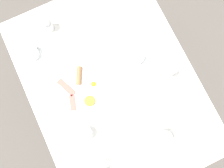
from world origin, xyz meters
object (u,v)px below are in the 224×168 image
(creamer_jug, at_px, (85,133))
(fork_by_plate, at_px, (129,130))
(teacup_with_saucer_left, at_px, (31,53))
(spoon_for_tea, at_px, (114,22))
(salt_grinder, at_px, (47,24))
(teacup_with_saucer_right, at_px, (136,56))
(water_glass_short, at_px, (162,137))
(breakfast_plate, at_px, (81,90))
(pepper_grinder, at_px, (171,70))
(knife_by_plate, at_px, (183,113))

(creamer_jug, bearing_deg, fork_by_plate, 158.86)
(teacup_with_saucer_left, bearing_deg, fork_by_plate, 117.20)
(creamer_jug, distance_m, spoon_for_tea, 0.61)
(salt_grinder, bearing_deg, teacup_with_saucer_right, 134.81)
(water_glass_short, relative_size, salt_grinder, 1.15)
(teacup_with_saucer_left, bearing_deg, creamer_jug, 100.37)
(spoon_for_tea, bearing_deg, salt_grinder, -19.86)
(teacup_with_saucer_right, relative_size, water_glass_short, 1.01)
(breakfast_plate, relative_size, pepper_grinder, 2.53)
(water_glass_short, bearing_deg, fork_by_plate, -38.19)
(teacup_with_saucer_right, relative_size, pepper_grinder, 1.16)
(pepper_grinder, distance_m, salt_grinder, 0.68)
(teacup_with_saucer_left, height_order, spoon_for_tea, teacup_with_saucer_left)
(breakfast_plate, distance_m, salt_grinder, 0.38)
(pepper_grinder, xyz_separation_m, spoon_for_tea, (0.14, -0.37, -0.06))
(teacup_with_saucer_left, bearing_deg, salt_grinder, -145.96)
(teacup_with_saucer_right, distance_m, pepper_grinder, 0.19)
(breakfast_plate, relative_size, creamer_jug, 3.16)
(fork_by_plate, bearing_deg, creamer_jug, -21.14)
(pepper_grinder, relative_size, fork_by_plate, 0.71)
(water_glass_short, distance_m, fork_by_plate, 0.16)
(teacup_with_saucer_left, distance_m, spoon_for_tea, 0.47)
(knife_by_plate, bearing_deg, water_glass_short, 17.26)
(water_glass_short, bearing_deg, teacup_with_saucer_left, -58.22)
(breakfast_plate, xyz_separation_m, salt_grinder, (0.01, -0.38, 0.05))
(teacup_with_saucer_left, distance_m, pepper_grinder, 0.73)
(creamer_jug, relative_size, knife_by_plate, 0.41)
(teacup_with_saucer_right, distance_m, knife_by_plate, 0.38)
(pepper_grinder, bearing_deg, breakfast_plate, -14.03)
(spoon_for_tea, bearing_deg, teacup_with_saucer_left, -2.83)
(breakfast_plate, height_order, creamer_jug, creamer_jug)
(fork_by_plate, bearing_deg, salt_grinder, -77.17)
(knife_by_plate, height_order, spoon_for_tea, same)
(salt_grinder, bearing_deg, creamer_jug, 85.00)
(breakfast_plate, xyz_separation_m, fork_by_plate, (-0.14, 0.29, -0.01))
(creamer_jug, xyz_separation_m, knife_by_plate, (-0.49, 0.12, -0.03))
(breakfast_plate, height_order, knife_by_plate, breakfast_plate)
(salt_grinder, xyz_separation_m, knife_by_plate, (-0.44, 0.71, -0.06))
(salt_grinder, xyz_separation_m, fork_by_plate, (-0.15, 0.67, -0.06))
(pepper_grinder, height_order, salt_grinder, same)
(water_glass_short, distance_m, creamer_jug, 0.37)
(water_glass_short, xyz_separation_m, pepper_grinder, (-0.20, -0.27, -0.01))
(breakfast_plate, bearing_deg, spoon_for_tea, -140.48)
(teacup_with_saucer_left, relative_size, water_glass_short, 1.01)
(water_glass_short, xyz_separation_m, creamer_jug, (0.32, -0.17, -0.03))
(creamer_jug, xyz_separation_m, salt_grinder, (-0.05, -0.59, 0.02))
(salt_grinder, relative_size, fork_by_plate, 0.71)
(teacup_with_saucer_right, distance_m, creamer_jug, 0.46)
(creamer_jug, relative_size, pepper_grinder, 0.80)
(water_glass_short, height_order, salt_grinder, water_glass_short)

